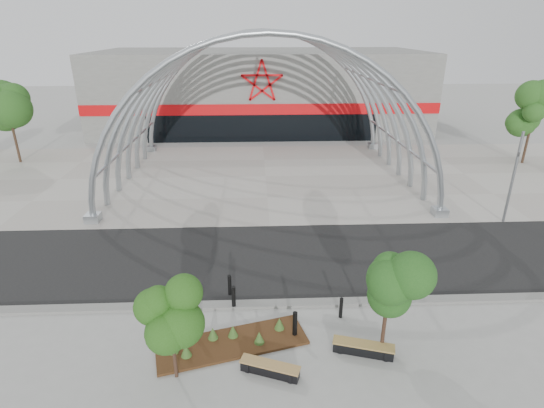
{
  "coord_description": "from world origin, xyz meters",
  "views": [
    {
      "loc": [
        -0.77,
        -14.27,
        10.22
      ],
      "look_at": [
        0.0,
        4.0,
        2.6
      ],
      "focal_mm": 28.0,
      "sensor_mm": 36.0,
      "label": 1
    }
  ],
  "objects_px": {
    "street_tree_0": "(169,312)",
    "street_tree_1": "(389,284)",
    "bollard_2": "(234,298)",
    "bench_0": "(270,369)",
    "bench_1": "(363,349)",
    "signal_pole": "(513,177)"
  },
  "relations": [
    {
      "from": "street_tree_0",
      "to": "bollard_2",
      "type": "bearing_deg",
      "value": 64.15
    },
    {
      "from": "bench_1",
      "to": "bollard_2",
      "type": "distance_m",
      "value": 5.23
    },
    {
      "from": "signal_pole",
      "to": "street_tree_1",
      "type": "relative_size",
      "value": 1.37
    },
    {
      "from": "street_tree_1",
      "to": "street_tree_0",
      "type": "bearing_deg",
      "value": -173.13
    },
    {
      "from": "street_tree_0",
      "to": "bench_1",
      "type": "xyz_separation_m",
      "value": [
        6.15,
        0.76,
        -2.27
      ]
    },
    {
      "from": "signal_pole",
      "to": "street_tree_1",
      "type": "xyz_separation_m",
      "value": [
        -9.87,
        -10.06,
        0.01
      ]
    },
    {
      "from": "street_tree_0",
      "to": "bench_0",
      "type": "height_order",
      "value": "street_tree_0"
    },
    {
      "from": "bench_0",
      "to": "bench_1",
      "type": "distance_m",
      "value": 3.28
    },
    {
      "from": "bollard_2",
      "to": "street_tree_0",
      "type": "bearing_deg",
      "value": -115.85
    },
    {
      "from": "bench_1",
      "to": "bollard_2",
      "type": "height_order",
      "value": "bollard_2"
    },
    {
      "from": "signal_pole",
      "to": "bench_1",
      "type": "bearing_deg",
      "value": -136.08
    },
    {
      "from": "bollard_2",
      "to": "street_tree_1",
      "type": "bearing_deg",
      "value": -27.35
    },
    {
      "from": "street_tree_0",
      "to": "street_tree_1",
      "type": "distance_m",
      "value": 6.84
    },
    {
      "from": "bench_1",
      "to": "street_tree_0",
      "type": "bearing_deg",
      "value": -172.95
    },
    {
      "from": "street_tree_0",
      "to": "bench_1",
      "type": "height_order",
      "value": "street_tree_0"
    },
    {
      "from": "street_tree_0",
      "to": "street_tree_1",
      "type": "height_order",
      "value": "street_tree_1"
    },
    {
      "from": "street_tree_0",
      "to": "bench_0",
      "type": "relative_size",
      "value": 1.75
    },
    {
      "from": "bench_1",
      "to": "signal_pole",
      "type": "bearing_deg",
      "value": 43.92
    },
    {
      "from": "signal_pole",
      "to": "bollard_2",
      "type": "height_order",
      "value": "signal_pole"
    },
    {
      "from": "street_tree_1",
      "to": "bollard_2",
      "type": "distance_m",
      "value": 6.17
    },
    {
      "from": "bench_1",
      "to": "bollard_2",
      "type": "bearing_deg",
      "value": 148.86
    },
    {
      "from": "signal_pole",
      "to": "bench_0",
      "type": "relative_size",
      "value": 2.65
    }
  ]
}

